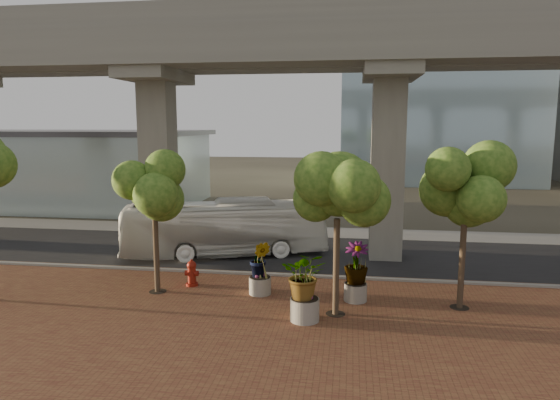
# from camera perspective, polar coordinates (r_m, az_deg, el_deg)

# --- Properties ---
(ground) EXTENTS (160.00, 160.00, 0.00)m
(ground) POSITION_cam_1_polar(r_m,az_deg,el_deg) (24.80, -1.95, -7.30)
(ground) COLOR #312E24
(ground) RESTS_ON ground
(brick_plaza) EXTENTS (70.00, 13.00, 0.06)m
(brick_plaza) POSITION_cam_1_polar(r_m,az_deg,el_deg) (17.41, -6.72, -14.34)
(brick_plaza) COLOR brown
(brick_plaza) RESTS_ON ground
(asphalt_road) EXTENTS (90.00, 8.00, 0.04)m
(asphalt_road) POSITION_cam_1_polar(r_m,az_deg,el_deg) (26.69, -1.19, -6.09)
(asphalt_road) COLOR black
(asphalt_road) RESTS_ON ground
(curb_strip) EXTENTS (70.00, 0.25, 0.16)m
(curb_strip) POSITION_cam_1_polar(r_m,az_deg,el_deg) (22.89, -2.84, -8.46)
(curb_strip) COLOR gray
(curb_strip) RESTS_ON ground
(far_sidewalk) EXTENTS (90.00, 3.00, 0.06)m
(far_sidewalk) POSITION_cam_1_polar(r_m,az_deg,el_deg) (31.98, 0.41, -3.59)
(far_sidewalk) COLOR gray
(far_sidewalk) RESTS_ON ground
(transit_viaduct) EXTENTS (72.00, 5.60, 12.40)m
(transit_viaduct) POSITION_cam_1_polar(r_m,az_deg,el_deg) (25.82, -1.25, 9.70)
(transit_viaduct) COLOR gray
(transit_viaduct) RESTS_ON ground
(station_pavilion) EXTENTS (23.00, 13.00, 6.30)m
(station_pavilion) POSITION_cam_1_polar(r_m,az_deg,el_deg) (46.44, -23.34, 3.50)
(station_pavilion) COLOR silver
(station_pavilion) RESTS_ON ground
(transit_bus) EXTENTS (10.73, 5.54, 2.92)m
(transit_bus) POSITION_cam_1_polar(r_m,az_deg,el_deg) (26.07, -6.32, -3.25)
(transit_bus) COLOR silver
(transit_bus) RESTS_ON ground
(fire_hydrant) EXTENTS (0.57, 0.51, 1.13)m
(fire_hydrant) POSITION_cam_1_polar(r_m,az_deg,el_deg) (21.56, -10.05, -8.22)
(fire_hydrant) COLOR maroon
(fire_hydrant) RESTS_ON ground
(planter_front) EXTENTS (2.26, 2.26, 2.49)m
(planter_front) POSITION_cam_1_polar(r_m,az_deg,el_deg) (17.35, 2.86, -8.95)
(planter_front) COLOR #A39E93
(planter_front) RESTS_ON ground
(planter_right) EXTENTS (2.16, 2.16, 2.31)m
(planter_right) POSITION_cam_1_polar(r_m,az_deg,el_deg) (19.45, 8.68, -7.42)
(planter_right) COLOR #AEAA9D
(planter_right) RESTS_ON ground
(planter_left) EXTENTS (1.97, 1.97, 2.17)m
(planter_left) POSITION_cam_1_polar(r_m,az_deg,el_deg) (20.05, -2.30, -7.09)
(planter_left) COLOR #B0AC9F
(planter_left) RESTS_ON ground
(street_tree_near_west) EXTENTS (3.19, 3.19, 5.74)m
(street_tree_near_west) POSITION_cam_1_polar(r_m,az_deg,el_deg) (20.32, -14.22, 1.36)
(street_tree_near_west) COLOR #4F3D2D
(street_tree_near_west) RESTS_ON ground
(street_tree_near_east) EXTENTS (3.67, 3.67, 6.24)m
(street_tree_near_east) POSITION_cam_1_polar(r_m,az_deg,el_deg) (17.36, 6.60, 1.30)
(street_tree_near_east) COLOR #4F3D2D
(street_tree_near_east) RESTS_ON ground
(street_tree_far_east) EXTENTS (3.69, 3.69, 6.21)m
(street_tree_far_east) POSITION_cam_1_polar(r_m,az_deg,el_deg) (19.09, 20.51, 1.35)
(street_tree_far_east) COLOR #4F3D2D
(street_tree_far_east) RESTS_ON ground
(streetlamp_west) EXTENTS (0.42, 1.22, 8.39)m
(streetlamp_west) POSITION_cam_1_polar(r_m,az_deg,el_deg) (31.32, -14.50, 4.87)
(streetlamp_west) COLOR #303035
(streetlamp_west) RESTS_ON ground
(streetlamp_east) EXTENTS (0.37, 1.08, 7.47)m
(streetlamp_east) POSITION_cam_1_polar(r_m,az_deg,el_deg) (31.06, 12.64, 3.92)
(streetlamp_east) COLOR #2E2E33
(streetlamp_east) RESTS_ON ground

